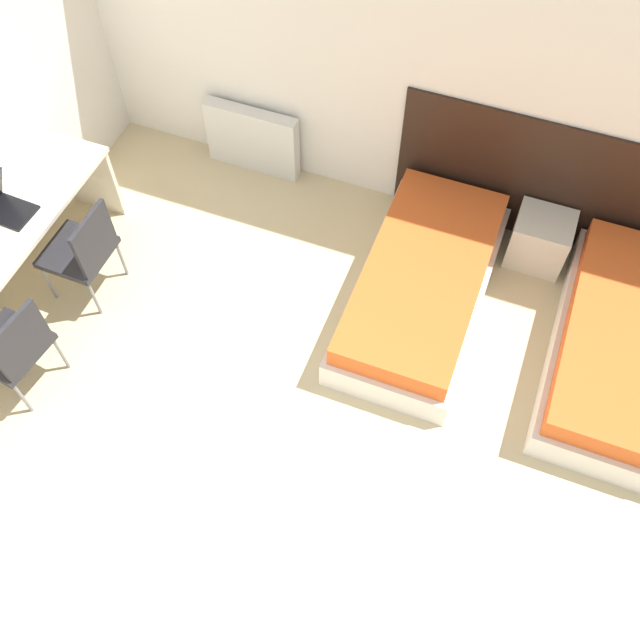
{
  "coord_description": "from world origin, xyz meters",
  "views": [
    {
      "loc": [
        0.92,
        -0.27,
        4.45
      ],
      "look_at": [
        0.0,
        2.12,
        0.55
      ],
      "focal_mm": 40.0,
      "sensor_mm": 36.0,
      "label": 1
    }
  ],
  "objects_px": {
    "chair_near_laptop": "(83,249)",
    "chair_near_notebook": "(13,346)",
    "bed_near_window": "(421,286)",
    "laptop": "(3,205)",
    "nightstand": "(540,240)",
    "bed_near_door": "(622,346)"
  },
  "relations": [
    {
      "from": "bed_near_window",
      "to": "nightstand",
      "type": "bearing_deg",
      "value": 45.71
    },
    {
      "from": "laptop",
      "to": "nightstand",
      "type": "bearing_deg",
      "value": 26.02
    },
    {
      "from": "nightstand",
      "to": "chair_near_laptop",
      "type": "relative_size",
      "value": 0.51
    },
    {
      "from": "laptop",
      "to": "chair_near_laptop",
      "type": "bearing_deg",
      "value": 8.28
    },
    {
      "from": "nightstand",
      "to": "laptop",
      "type": "xyz_separation_m",
      "value": [
        -3.56,
        -1.54,
        0.57
      ]
    },
    {
      "from": "bed_near_window",
      "to": "bed_near_door",
      "type": "distance_m",
      "value": 1.45
    },
    {
      "from": "bed_near_door",
      "to": "nightstand",
      "type": "height_order",
      "value": "nightstand"
    },
    {
      "from": "bed_near_window",
      "to": "laptop",
      "type": "relative_size",
      "value": 5.51
    },
    {
      "from": "chair_near_notebook",
      "to": "bed_near_door",
      "type": "bearing_deg",
      "value": 30.96
    },
    {
      "from": "chair_near_laptop",
      "to": "chair_near_notebook",
      "type": "bearing_deg",
      "value": -89.45
    },
    {
      "from": "bed_near_door",
      "to": "chair_near_notebook",
      "type": "relative_size",
      "value": 2.19
    },
    {
      "from": "chair_near_laptop",
      "to": "laptop",
      "type": "distance_m",
      "value": 0.59
    },
    {
      "from": "bed_near_window",
      "to": "chair_near_laptop",
      "type": "distance_m",
      "value": 2.47
    },
    {
      "from": "chair_near_notebook",
      "to": "chair_near_laptop",
      "type": "bearing_deg",
      "value": 97.81
    },
    {
      "from": "chair_near_laptop",
      "to": "chair_near_notebook",
      "type": "distance_m",
      "value": 0.87
    },
    {
      "from": "bed_near_door",
      "to": "laptop",
      "type": "relative_size",
      "value": 5.51
    },
    {
      "from": "bed_near_door",
      "to": "nightstand",
      "type": "relative_size",
      "value": 4.29
    },
    {
      "from": "bed_near_door",
      "to": "chair_near_notebook",
      "type": "bearing_deg",
      "value": -156.88
    },
    {
      "from": "chair_near_laptop",
      "to": "laptop",
      "type": "height_order",
      "value": "laptop"
    },
    {
      "from": "bed_near_window",
      "to": "chair_near_laptop",
      "type": "height_order",
      "value": "chair_near_laptop"
    },
    {
      "from": "chair_near_notebook",
      "to": "laptop",
      "type": "bearing_deg",
      "value": 129.2
    },
    {
      "from": "bed_near_window",
      "to": "bed_near_door",
      "type": "height_order",
      "value": "same"
    }
  ]
}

